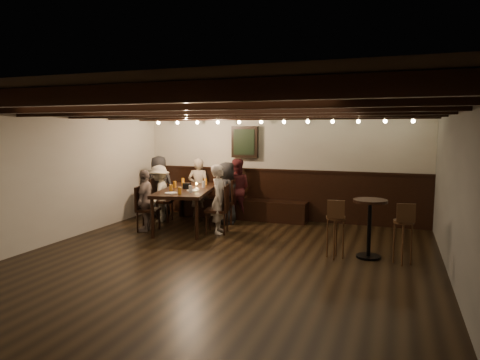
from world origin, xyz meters
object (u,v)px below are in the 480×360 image
at_px(chair_left_near, 161,208).
at_px(person_bench_right, 236,189).
at_px(high_top_table, 370,220).
at_px(person_right_near, 226,193).
at_px(person_right_far, 219,199).
at_px(chair_left_far, 147,217).
at_px(person_bench_left, 159,187).
at_px(bar_stool_left, 335,236).
at_px(person_left_far, 146,200).
at_px(dining_table, 187,192).
at_px(chair_right_near, 225,210).
at_px(person_bench_centre, 199,188).
at_px(chair_right_far, 218,218).
at_px(person_left_near, 159,193).
at_px(bar_stool_right, 403,241).

relative_size(chair_left_near, person_bench_right, 0.70).
bearing_deg(person_bench_right, high_top_table, 132.92).
height_order(person_right_near, person_right_far, person_right_far).
distance_m(chair_left_far, person_bench_left, 1.43).
height_order(person_bench_right, bar_stool_left, person_bench_right).
bearing_deg(person_bench_left, person_right_far, 140.71).
bearing_deg(person_left_far, dining_table, 120.96).
bearing_deg(chair_right_near, chair_left_near, 90.00).
relative_size(dining_table, bar_stool_left, 2.45).
distance_m(chair_right_near, person_bench_centre, 1.02).
height_order(person_left_far, high_top_table, person_left_far).
relative_size(chair_right_far, person_left_near, 0.76).
relative_size(person_right_near, bar_stool_right, 1.41).
bearing_deg(dining_table, bar_stool_right, -27.97).
bearing_deg(person_bench_left, bar_stool_right, 148.20).
bearing_deg(chair_right_far, person_left_far, 90.00).
xyz_separation_m(chair_right_near, person_left_near, (-1.43, -0.33, 0.33)).
bearing_deg(person_bench_right, chair_right_near, 68.23).
distance_m(person_right_far, bar_stool_right, 3.49).
bearing_deg(high_top_table, chair_left_near, 164.57).
height_order(person_bench_right, person_left_far, person_bench_right).
xyz_separation_m(chair_right_far, person_left_far, (-1.43, -0.33, 0.33)).
distance_m(chair_right_near, person_right_far, 0.98).
distance_m(chair_right_far, high_top_table, 3.00).
distance_m(chair_right_near, person_left_near, 1.51).
bearing_deg(person_bench_right, bar_stool_left, 125.28).
height_order(chair_left_far, person_left_near, person_left_near).
xyz_separation_m(chair_right_far, person_bench_centre, (-1.04, 1.30, 0.40)).
height_order(person_bench_right, person_left_near, person_bench_right).
bearing_deg(dining_table, bar_stool_left, -33.13).
xyz_separation_m(dining_table, person_left_near, (-0.83, 0.27, -0.12)).
xyz_separation_m(chair_right_far, person_bench_left, (-1.88, 0.95, 0.42)).
xyz_separation_m(person_bench_right, person_right_near, (-0.04, -0.47, -0.02)).
height_order(person_bench_right, person_right_far, person_bench_right).
bearing_deg(dining_table, person_bench_right, 45.00).
height_order(dining_table, bar_stool_left, bar_stool_left).
distance_m(chair_right_far, person_left_far, 1.51).
distance_m(chair_left_near, chair_right_near, 1.44).
height_order(chair_right_far, high_top_table, chair_right_far).
bearing_deg(person_left_far, chair_left_near, 178.11).
bearing_deg(person_right_far, bar_stool_left, -123.87).
distance_m(chair_left_near, high_top_table, 4.68).
height_order(chair_left_far, bar_stool_left, bar_stool_left).
bearing_deg(chair_right_far, person_bench_left, 50.20).
height_order(chair_right_near, person_bench_right, person_bench_right).
bearing_deg(chair_right_near, person_bench_left, 74.48).
distance_m(high_top_table, bar_stool_right, 0.59).
relative_size(dining_table, chair_right_far, 2.43).
height_order(person_right_far, bar_stool_left, person_right_far).
bearing_deg(person_bench_right, dining_table, 45.00).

